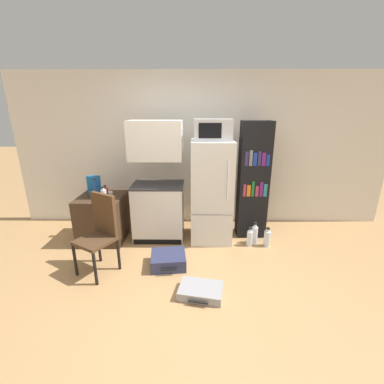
# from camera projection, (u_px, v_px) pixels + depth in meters

# --- Properties ---
(ground_plane) EXTENTS (24.00, 24.00, 0.00)m
(ground_plane) POSITION_uv_depth(u_px,v_px,m) (187.00, 290.00, 2.93)
(ground_plane) COLOR tan
(wall_back) EXTENTS (6.40, 0.10, 2.58)m
(wall_back) POSITION_uv_depth(u_px,v_px,m) (202.00, 151.00, 4.44)
(wall_back) COLOR white
(wall_back) RESTS_ON ground_plane
(side_table) EXTENTS (0.66, 0.71, 0.71)m
(side_table) POSITION_uv_depth(u_px,v_px,m) (103.00, 217.00, 4.02)
(side_table) COLOR #422D1E
(side_table) RESTS_ON ground_plane
(kitchen_hutch) EXTENTS (0.78, 0.57, 1.83)m
(kitchen_hutch) POSITION_uv_depth(u_px,v_px,m) (158.00, 187.00, 3.94)
(kitchen_hutch) COLOR white
(kitchen_hutch) RESTS_ON ground_plane
(refrigerator) EXTENTS (0.62, 0.66, 1.55)m
(refrigerator) POSITION_uv_depth(u_px,v_px,m) (211.00, 192.00, 3.91)
(refrigerator) COLOR silver
(refrigerator) RESTS_ON ground_plane
(microwave) EXTENTS (0.54, 0.35, 0.30)m
(microwave) POSITION_uv_depth(u_px,v_px,m) (213.00, 130.00, 3.63)
(microwave) COLOR #B7B7BC
(microwave) RESTS_ON refrigerator
(bookshelf) EXTENTS (0.45, 0.34, 1.82)m
(bookshelf) POSITION_uv_depth(u_px,v_px,m) (253.00, 181.00, 4.01)
(bookshelf) COLOR black
(bookshelf) RESTS_ON ground_plane
(bottle_ketchup_red) EXTENTS (0.08, 0.08, 0.20)m
(bottle_ketchup_red) POSITION_uv_depth(u_px,v_px,m) (105.00, 193.00, 3.79)
(bottle_ketchup_red) COLOR #AD1914
(bottle_ketchup_red) RESTS_ON side_table
(bottle_clear_short) EXTENTS (0.08, 0.08, 0.21)m
(bottle_clear_short) POSITION_uv_depth(u_px,v_px,m) (104.00, 195.00, 3.68)
(bottle_clear_short) COLOR silver
(bottle_clear_short) RESTS_ON side_table
(bottle_milk_white) EXTENTS (0.06, 0.06, 0.18)m
(bottle_milk_white) POSITION_uv_depth(u_px,v_px,m) (97.00, 187.00, 4.11)
(bottle_milk_white) COLOR white
(bottle_milk_white) RESTS_ON side_table
(bottle_blue_soda) EXTENTS (0.06, 0.06, 0.29)m
(bottle_blue_soda) POSITION_uv_depth(u_px,v_px,m) (96.00, 190.00, 3.80)
(bottle_blue_soda) COLOR #1E47A3
(bottle_blue_soda) RESTS_ON side_table
(bowl) EXTENTS (0.16, 0.16, 0.04)m
(bowl) POSITION_uv_depth(u_px,v_px,m) (108.00, 193.00, 3.97)
(bowl) COLOR silver
(bowl) RESTS_ON side_table
(cereal_box) EXTENTS (0.19, 0.07, 0.30)m
(cereal_box) POSITION_uv_depth(u_px,v_px,m) (94.00, 185.00, 3.92)
(cereal_box) COLOR #1E66A8
(cereal_box) RESTS_ON side_table
(chair) EXTENTS (0.55, 0.55, 0.99)m
(chair) POSITION_uv_depth(u_px,v_px,m) (100.00, 228.00, 3.17)
(chair) COLOR black
(chair) RESTS_ON ground_plane
(suitcase_large_flat) EXTENTS (0.53, 0.41, 0.10)m
(suitcase_large_flat) POSITION_uv_depth(u_px,v_px,m) (201.00, 291.00, 2.84)
(suitcase_large_flat) COLOR #99999E
(suitcase_large_flat) RESTS_ON ground_plane
(suitcase_small_flat) EXTENTS (0.49, 0.46, 0.17)m
(suitcase_small_flat) POSITION_uv_depth(u_px,v_px,m) (168.00, 260.00, 3.37)
(suitcase_small_flat) COLOR navy
(suitcase_small_flat) RESTS_ON ground_plane
(water_bottle_front) EXTENTS (0.09, 0.09, 0.34)m
(water_bottle_front) POSITION_uv_depth(u_px,v_px,m) (255.00, 234.00, 3.93)
(water_bottle_front) COLOR silver
(water_bottle_front) RESTS_ON ground_plane
(water_bottle_middle) EXTENTS (0.10, 0.10, 0.30)m
(water_bottle_middle) POSITION_uv_depth(u_px,v_px,m) (267.00, 238.00, 3.85)
(water_bottle_middle) COLOR silver
(water_bottle_middle) RESTS_ON ground_plane
(water_bottle_back) EXTENTS (0.08, 0.08, 0.30)m
(water_bottle_back) POSITION_uv_depth(u_px,v_px,m) (250.00, 238.00, 3.86)
(water_bottle_back) COLOR silver
(water_bottle_back) RESTS_ON ground_plane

